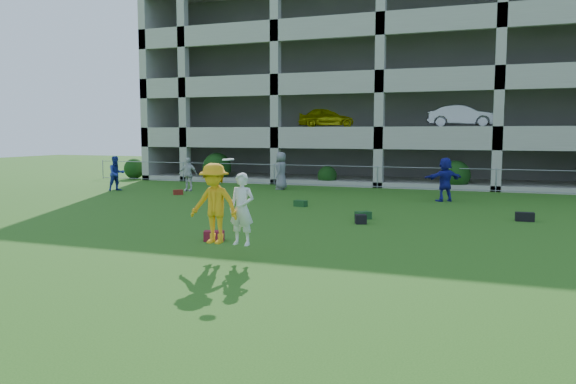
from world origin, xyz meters
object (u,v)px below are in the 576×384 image
at_px(bystander_c, 281,171).
at_px(frisbee_contest, 220,205).
at_px(parking_garage, 404,87).
at_px(bystander_b, 188,174).
at_px(bystander_d, 445,179).
at_px(crate_d, 361,219).
at_px(bystander_a, 116,173).

relative_size(bystander_c, frisbee_contest, 0.98).
bearing_deg(parking_garage, bystander_b, -123.01).
relative_size(bystander_b, frisbee_contest, 0.85).
height_order(bystander_d, parking_garage, parking_garage).
bearing_deg(frisbee_contest, crate_d, 73.31).
height_order(frisbee_contest, parking_garage, parking_garage).
bearing_deg(crate_d, bystander_c, 124.07).
relative_size(crate_d, frisbee_contest, 0.17).
bearing_deg(bystander_a, frisbee_contest, -105.47).
bearing_deg(bystander_d, crate_d, 37.40).
bearing_deg(bystander_a, bystander_c, -35.34).
height_order(bystander_b, frisbee_contest, frisbee_contest).
relative_size(bystander_d, parking_garage, 0.06).
bearing_deg(parking_garage, frisbee_contest, -90.08).
relative_size(bystander_b, crate_d, 4.90).
xyz_separation_m(bystander_a, bystander_d, (16.23, 1.25, 0.07)).
bearing_deg(parking_garage, bystander_c, -112.54).
bearing_deg(bystander_c, crate_d, 27.58).
height_order(bystander_b, bystander_d, bystander_d).
relative_size(bystander_c, crate_d, 5.65).
distance_m(bystander_a, bystander_c, 8.50).
bearing_deg(crate_d, frisbee_contest, -106.69).
bearing_deg(bystander_a, parking_garage, -10.29).
distance_m(bystander_d, parking_garage, 14.94).
xyz_separation_m(bystander_a, bystander_c, (7.70, 3.60, 0.10)).
distance_m(bystander_a, parking_garage, 19.89).
bearing_deg(bystander_d, bystander_c, -52.18).
distance_m(bystander_a, crate_d, 15.41).
bearing_deg(frisbee_contest, parking_garage, 89.92).
bearing_deg(parking_garage, bystander_a, -129.88).
distance_m(bystander_b, frisbee_contest, 16.10).
height_order(bystander_a, frisbee_contest, frisbee_contest).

